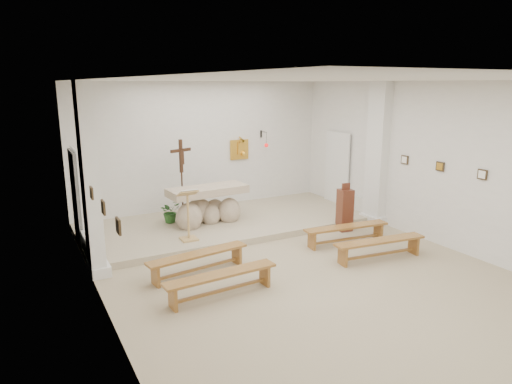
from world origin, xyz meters
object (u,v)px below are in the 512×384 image
altar (207,208)px  lectern (188,215)px  bench_left_second (221,279)px  bench_left_front (198,258)px  bench_right_front (346,230)px  crucifix_stand (182,173)px  donation_pedestal (345,210)px  bench_right_second (380,245)px

altar → lectern: bearing=-134.3°
altar → bench_left_second: 3.68m
bench_left_front → altar: bearing=56.2°
bench_right_front → crucifix_stand: bearing=136.9°
lectern → bench_right_front: size_ratio=0.58×
bench_left_front → bench_right_front: 3.46m
donation_pedestal → bench_right_front: (-0.58, -0.78, -0.20)m
lectern → bench_left_second: size_ratio=0.58×
bench_left_front → bench_left_second: size_ratio=1.00×
bench_left_second → bench_right_second: bearing=-3.2°
crucifix_stand → donation_pedestal: crucifix_stand is taller
lectern → bench_right_front: (3.09, -1.47, -0.41)m
crucifix_stand → bench_right_second: bearing=-77.2°
crucifix_stand → bench_right_front: (2.64, -3.12, -0.98)m
donation_pedestal → lectern: bearing=177.4°
crucifix_stand → bench_right_second: crucifix_stand is taller
donation_pedestal → bench_right_second: donation_pedestal is taller
bench_left_front → bench_right_front: bearing=-7.8°
bench_left_front → bench_right_second: bearing=-24.5°
bench_left_second → altar: bearing=67.9°
lectern → bench_right_second: (3.09, -2.51, -0.41)m
bench_left_front → bench_right_second: same height
crucifix_stand → bench_right_second: size_ratio=0.99×
crucifix_stand → bench_left_second: 4.34m
bench_right_front → bench_left_second: 3.61m
crucifix_stand → bench_left_front: 3.37m
bench_right_second → donation_pedestal: bearing=79.1°
lectern → bench_left_front: bearing=-102.3°
bench_right_front → bench_left_second: same height
bench_left_second → bench_right_second: (3.46, 0.00, 0.00)m
altar → bench_right_front: 3.34m
altar → lectern: (-0.83, -0.97, 0.19)m
bench_right_front → bench_right_second: (0.00, -1.03, 0.00)m
donation_pedestal → bench_left_front: donation_pedestal is taller
bench_left_front → bench_left_second: same height
lectern → donation_pedestal: 3.74m
lectern → bench_left_front: lectern is taller
donation_pedestal → bench_right_second: (-0.58, -1.81, -0.20)m
donation_pedestal → bench_right_front: donation_pedestal is taller
lectern → crucifix_stand: crucifix_stand is taller
crucifix_stand → donation_pedestal: size_ratio=1.70×
altar → donation_pedestal: donation_pedestal is taller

